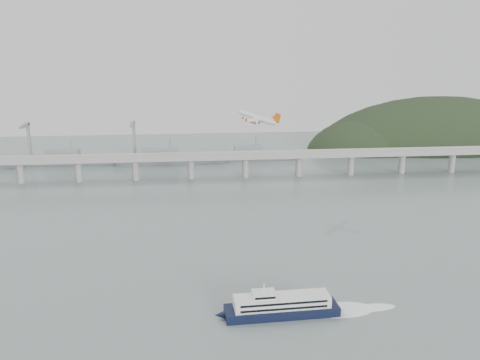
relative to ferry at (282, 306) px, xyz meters
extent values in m
plane|color=slate|center=(-8.13, 48.72, -4.35)|extent=(900.00, 900.00, 0.00)
cube|color=#959593|center=(-8.13, 248.72, 15.65)|extent=(800.00, 22.00, 2.20)
cube|color=#959593|center=(-8.13, 238.22, 17.65)|extent=(800.00, 0.60, 1.80)
cube|color=#959593|center=(-8.13, 259.22, 17.65)|extent=(800.00, 0.60, 1.80)
cylinder|color=#959593|center=(-188.13, 248.72, 5.15)|extent=(6.00, 6.00, 21.00)
cylinder|color=#959593|center=(-138.13, 248.72, 5.15)|extent=(6.00, 6.00, 21.00)
cylinder|color=#959593|center=(-88.13, 248.72, 5.15)|extent=(6.00, 6.00, 21.00)
cylinder|color=#959593|center=(-38.13, 248.72, 5.15)|extent=(6.00, 6.00, 21.00)
cylinder|color=#959593|center=(11.87, 248.72, 5.15)|extent=(6.00, 6.00, 21.00)
cylinder|color=#959593|center=(61.87, 248.72, 5.15)|extent=(6.00, 6.00, 21.00)
cylinder|color=#959593|center=(111.87, 248.72, 5.15)|extent=(6.00, 6.00, 21.00)
cylinder|color=#959593|center=(161.87, 248.72, 5.15)|extent=(6.00, 6.00, 21.00)
cylinder|color=#959593|center=(211.87, 248.72, 5.15)|extent=(6.00, 6.00, 21.00)
ellipsoid|color=black|center=(261.87, 378.72, -22.35)|extent=(320.00, 150.00, 156.00)
ellipsoid|color=black|center=(166.87, 368.72, -16.35)|extent=(140.00, 110.00, 96.00)
cube|color=slate|center=(-158.13, 318.72, -0.35)|extent=(95.67, 20.15, 8.00)
cube|color=slate|center=(-167.63, 318.72, 7.65)|extent=(33.90, 15.02, 8.00)
cylinder|color=slate|center=(-158.13, 318.72, 15.65)|extent=(1.60, 1.60, 14.00)
cube|color=slate|center=(-58.13, 313.72, -0.35)|extent=(110.55, 21.43, 8.00)
cube|color=slate|center=(-69.13, 313.72, 7.65)|extent=(39.01, 16.73, 8.00)
cylinder|color=slate|center=(-58.13, 313.72, 15.65)|extent=(1.60, 1.60, 14.00)
cube|color=slate|center=(31.87, 323.72, -0.35)|extent=(85.00, 13.60, 8.00)
cube|color=slate|center=(23.37, 323.72, 7.65)|extent=(29.75, 11.90, 8.00)
cylinder|color=slate|center=(31.87, 323.72, 15.65)|extent=(1.60, 1.60, 14.00)
cube|color=slate|center=(-208.13, 348.72, 15.65)|extent=(3.00, 3.00, 40.00)
cube|color=slate|center=(-208.13, 338.72, 33.65)|extent=(3.00, 28.00, 3.00)
cube|color=slate|center=(-98.13, 348.72, 15.65)|extent=(3.00, 3.00, 40.00)
cube|color=slate|center=(-98.13, 338.72, 33.65)|extent=(3.00, 28.00, 3.00)
cube|color=black|center=(0.00, 0.00, -2.29)|extent=(52.00, 14.46, 4.12)
cone|color=black|center=(-27.80, -1.13, -2.29)|extent=(5.32, 4.33, 4.12)
cube|color=white|center=(0.00, 0.00, 2.35)|extent=(43.67, 12.06, 5.15)
cube|color=black|center=(0.21, -5.20, 3.69)|extent=(39.14, 1.76, 1.03)
cube|color=black|center=(0.21, -5.20, 1.22)|extent=(39.14, 1.76, 1.03)
cube|color=black|center=(-0.21, 5.20, 3.69)|extent=(39.14, 1.76, 1.03)
cube|color=black|center=(-0.21, 5.20, 1.22)|extent=(39.14, 1.76, 1.03)
cube|color=white|center=(-8.24, -0.34, 6.27)|extent=(10.59, 7.63, 2.68)
cube|color=black|center=(-8.09, -3.99, 6.27)|extent=(9.27, 0.50, 1.03)
cylinder|color=white|center=(-8.24, -0.34, 9.57)|extent=(0.54, 0.54, 4.12)
ellipsoid|color=white|center=(28.84, 1.18, -4.30)|extent=(30.26, 16.04, 0.21)
ellipsoid|color=white|center=(43.25, 1.77, -4.30)|extent=(22.55, 8.32, 0.21)
cylinder|color=white|center=(7.05, 137.93, 66.11)|extent=(21.07, 21.90, 8.62)
cone|color=white|center=(-3.86, 148.26, 69.10)|extent=(5.57, 5.56, 4.16)
cone|color=white|center=(18.38, 127.24, 63.51)|extent=(6.30, 6.12, 4.34)
cube|color=white|center=(7.56, 137.38, 64.99)|extent=(25.56, 27.08, 2.93)
cube|color=white|center=(17.82, 127.82, 64.35)|extent=(10.02, 10.50, 1.42)
cube|color=#DE580F|center=(19.06, 126.87, 67.26)|extent=(4.40, 3.74, 6.95)
cylinder|color=#DE580F|center=(9.87, 142.33, 63.69)|extent=(4.62, 4.67, 2.96)
cylinder|color=black|center=(8.44, 143.68, 64.08)|extent=(2.07, 1.98, 2.23)
cube|color=white|center=(10.04, 142.24, 64.63)|extent=(2.07, 1.90, 1.60)
cylinder|color=#DE580F|center=(2.73, 134.62, 64.23)|extent=(4.62, 4.67, 2.96)
cylinder|color=black|center=(1.29, 135.98, 64.62)|extent=(2.07, 1.98, 2.23)
cube|color=white|center=(2.90, 134.53, 65.17)|extent=(2.07, 1.90, 1.60)
cylinder|color=black|center=(8.94, 139.37, 63.18)|extent=(0.89, 0.70, 2.33)
cylinder|color=black|center=(8.76, 139.47, 62.14)|extent=(1.20, 1.09, 1.26)
cylinder|color=black|center=(5.56, 135.72, 63.43)|extent=(0.89, 0.70, 2.33)
cylinder|color=black|center=(5.38, 135.82, 62.40)|extent=(1.20, 1.09, 1.26)
cylinder|color=black|center=(-1.61, 145.93, 65.73)|extent=(0.89, 0.70, 2.33)
cylinder|color=black|center=(-1.79, 146.03, 64.70)|extent=(1.20, 1.09, 1.26)
cube|color=#DE580F|center=(20.17, 147.89, 64.91)|extent=(1.63, 1.39, 2.56)
cube|color=#DE580F|center=(-1.92, 124.07, 66.58)|extent=(1.63, 1.39, 2.56)
camera|label=1|loc=(-39.99, -203.38, 113.17)|focal=38.00mm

